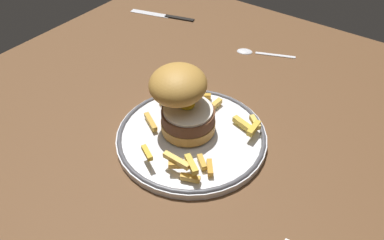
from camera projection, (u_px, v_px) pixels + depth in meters
ground_plane at (184, 155)px, 65.59cm from camera, size 111.78×103.69×4.00cm
dinner_plate at (192, 136)px, 65.03cm from camera, size 25.81×25.81×1.60cm
burger at (182, 100)px, 62.08cm from camera, size 11.10×12.01×11.59cm
fries_pile at (193, 124)px, 64.76cm from camera, size 20.75×20.08×2.81cm
knife at (167, 16)px, 100.39cm from camera, size 6.37×17.72×0.70cm
spoon at (251, 51)px, 86.80cm from camera, size 6.72×12.92×0.90cm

